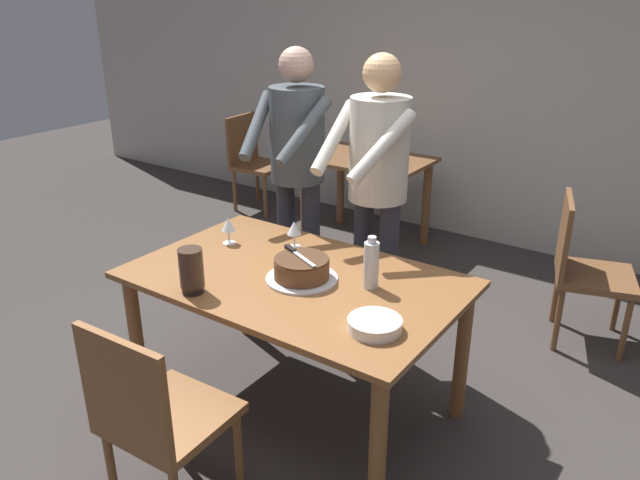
{
  "coord_description": "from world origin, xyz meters",
  "views": [
    {
      "loc": [
        1.6,
        -2.09,
        2.03
      ],
      "look_at": [
        0.05,
        0.14,
        0.9
      ],
      "focal_mm": 34.53,
      "sensor_mm": 36.0,
      "label": 1
    }
  ],
  "objects_px": {
    "wine_glass_far": "(228,225)",
    "background_chair_2": "(254,159)",
    "chair_near_side": "(155,415)",
    "person_standing_beside": "(297,160)",
    "background_table": "(366,177)",
    "cake_on_platter": "(302,270)",
    "person_cutting_cake": "(377,177)",
    "plate_stack": "(375,325)",
    "background_chair_0": "(583,266)",
    "water_bottle": "(371,264)",
    "hurricane_lamp": "(191,270)",
    "main_dining_table": "(295,296)",
    "wine_glass_near": "(294,229)",
    "cake_knife": "(294,252)"
  },
  "relations": [
    {
      "from": "wine_glass_near",
      "to": "background_table",
      "type": "distance_m",
      "value": 1.95
    },
    {
      "from": "plate_stack",
      "to": "wine_glass_far",
      "type": "relative_size",
      "value": 1.53
    },
    {
      "from": "water_bottle",
      "to": "background_chair_2",
      "type": "xyz_separation_m",
      "value": [
        -2.55,
        2.15,
        -0.37
      ]
    },
    {
      "from": "water_bottle",
      "to": "background_table",
      "type": "xyz_separation_m",
      "value": [
        -1.21,
        2.0,
        -0.29
      ]
    },
    {
      "from": "cake_knife",
      "to": "person_cutting_cake",
      "type": "bearing_deg",
      "value": 85.56
    },
    {
      "from": "main_dining_table",
      "to": "chair_near_side",
      "type": "height_order",
      "value": "chair_near_side"
    },
    {
      "from": "plate_stack",
      "to": "background_chair_0",
      "type": "distance_m",
      "value": 1.8
    },
    {
      "from": "main_dining_table",
      "to": "chair_near_side",
      "type": "bearing_deg",
      "value": -91.92
    },
    {
      "from": "cake_knife",
      "to": "wine_glass_far",
      "type": "distance_m",
      "value": 0.53
    },
    {
      "from": "cake_on_platter",
      "to": "background_chair_2",
      "type": "height_order",
      "value": "background_chair_2"
    },
    {
      "from": "water_bottle",
      "to": "hurricane_lamp",
      "type": "xyz_separation_m",
      "value": [
        -0.63,
        -0.5,
        -0.01
      ]
    },
    {
      "from": "water_bottle",
      "to": "plate_stack",
      "type": "bearing_deg",
      "value": -57.04
    },
    {
      "from": "wine_glass_far",
      "to": "water_bottle",
      "type": "xyz_separation_m",
      "value": [
        0.89,
        -0.02,
        0.01
      ]
    },
    {
      "from": "cake_on_platter",
      "to": "background_table",
      "type": "relative_size",
      "value": 0.34
    },
    {
      "from": "background_table",
      "to": "person_standing_beside",
      "type": "bearing_deg",
      "value": -76.49
    },
    {
      "from": "hurricane_lamp",
      "to": "background_chair_2",
      "type": "xyz_separation_m",
      "value": [
        -1.92,
        2.65,
        -0.37
      ]
    },
    {
      "from": "wine_glass_far",
      "to": "person_cutting_cake",
      "type": "distance_m",
      "value": 0.84
    },
    {
      "from": "background_chair_2",
      "to": "person_standing_beside",
      "type": "bearing_deg",
      "value": -42.39
    },
    {
      "from": "wine_glass_far",
      "to": "wine_glass_near",
      "type": "bearing_deg",
      "value": 26.38
    },
    {
      "from": "cake_knife",
      "to": "person_standing_beside",
      "type": "xyz_separation_m",
      "value": [
        -0.51,
        0.71,
        0.21
      ]
    },
    {
      "from": "wine_glass_far",
      "to": "background_chair_2",
      "type": "relative_size",
      "value": 0.16
    },
    {
      "from": "person_cutting_cake",
      "to": "background_chair_0",
      "type": "bearing_deg",
      "value": 40.42
    },
    {
      "from": "person_cutting_cake",
      "to": "background_chair_2",
      "type": "height_order",
      "value": "person_cutting_cake"
    },
    {
      "from": "main_dining_table",
      "to": "background_table",
      "type": "distance_m",
      "value": 2.27
    },
    {
      "from": "water_bottle",
      "to": "hurricane_lamp",
      "type": "relative_size",
      "value": 1.19
    },
    {
      "from": "person_cutting_cake",
      "to": "chair_near_side",
      "type": "bearing_deg",
      "value": -92.29
    },
    {
      "from": "main_dining_table",
      "to": "hurricane_lamp",
      "type": "xyz_separation_m",
      "value": [
        -0.28,
        -0.39,
        0.21
      ]
    },
    {
      "from": "hurricane_lamp",
      "to": "chair_near_side",
      "type": "distance_m",
      "value": 0.65
    },
    {
      "from": "plate_stack",
      "to": "hurricane_lamp",
      "type": "xyz_separation_m",
      "value": [
        -0.84,
        -0.18,
        0.08
      ]
    },
    {
      "from": "person_standing_beside",
      "to": "main_dining_table",
      "type": "bearing_deg",
      "value": -53.97
    },
    {
      "from": "cake_on_platter",
      "to": "person_cutting_cake",
      "type": "height_order",
      "value": "person_cutting_cake"
    },
    {
      "from": "cake_knife",
      "to": "background_table",
      "type": "xyz_separation_m",
      "value": [
        -0.84,
        2.08,
        -0.29
      ]
    },
    {
      "from": "chair_near_side",
      "to": "background_chair_0",
      "type": "relative_size",
      "value": 1.0
    },
    {
      "from": "chair_near_side",
      "to": "background_chair_0",
      "type": "distance_m",
      "value": 2.59
    },
    {
      "from": "background_table",
      "to": "main_dining_table",
      "type": "bearing_deg",
      "value": -67.75
    },
    {
      "from": "background_chair_0",
      "to": "main_dining_table",
      "type": "bearing_deg",
      "value": -123.2
    },
    {
      "from": "background_table",
      "to": "background_chair_2",
      "type": "bearing_deg",
      "value": 173.59
    },
    {
      "from": "wine_glass_near",
      "to": "background_chair_0",
      "type": "relative_size",
      "value": 0.16
    },
    {
      "from": "hurricane_lamp",
      "to": "background_chair_0",
      "type": "xyz_separation_m",
      "value": [
        1.27,
        1.9,
        -0.37
      ]
    },
    {
      "from": "person_cutting_cake",
      "to": "background_table",
      "type": "height_order",
      "value": "person_cutting_cake"
    },
    {
      "from": "person_standing_beside",
      "to": "background_table",
      "type": "xyz_separation_m",
      "value": [
        -0.33,
        1.38,
        -0.5
      ]
    },
    {
      "from": "wine_glass_far",
      "to": "chair_near_side",
      "type": "relative_size",
      "value": 0.16
    },
    {
      "from": "background_chair_0",
      "to": "background_table",
      "type": "bearing_deg",
      "value": 162.32
    },
    {
      "from": "person_cutting_cake",
      "to": "background_chair_2",
      "type": "distance_m",
      "value": 2.79
    },
    {
      "from": "person_cutting_cake",
      "to": "background_chair_0",
      "type": "xyz_separation_m",
      "value": [
        0.96,
        0.82,
        -0.58
      ]
    },
    {
      "from": "water_bottle",
      "to": "background_chair_0",
      "type": "height_order",
      "value": "water_bottle"
    },
    {
      "from": "wine_glass_far",
      "to": "plate_stack",
      "type": "bearing_deg",
      "value": -17.03
    },
    {
      "from": "main_dining_table",
      "to": "chair_near_side",
      "type": "xyz_separation_m",
      "value": [
        -0.03,
        -0.87,
        -0.15
      ]
    },
    {
      "from": "main_dining_table",
      "to": "wine_glass_near",
      "type": "height_order",
      "value": "wine_glass_near"
    },
    {
      "from": "water_bottle",
      "to": "cake_knife",
      "type": "bearing_deg",
      "value": -166.96
    }
  ]
}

